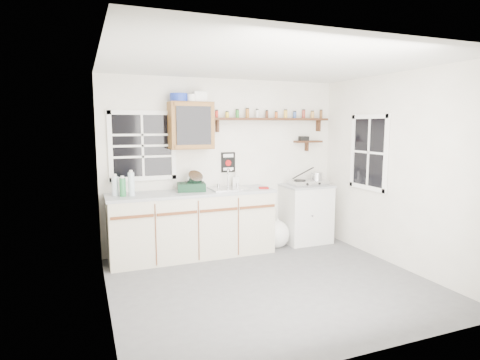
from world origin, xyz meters
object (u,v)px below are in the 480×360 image
main_cabinet (193,224)px  dish_rack (192,184)px  right_cabinet (306,213)px  upper_cabinet (191,126)px  spice_shelf (272,118)px  hotplate (308,182)px

main_cabinet → dish_rack: bearing=71.8°
right_cabinet → upper_cabinet: 2.26m
right_cabinet → dish_rack: dish_rack is taller
spice_shelf → hotplate: spice_shelf is taller
main_cabinet → spice_shelf: 1.99m
upper_cabinet → dish_rack: bearing=-101.0°
hotplate → right_cabinet: bearing=129.0°
right_cabinet → dish_rack: size_ratio=2.14×
main_cabinet → hotplate: size_ratio=3.90×
dish_rack → hotplate: size_ratio=0.72×
spice_shelf → hotplate: (0.53, -0.21, -0.98)m
spice_shelf → hotplate: size_ratio=3.22×
main_cabinet → right_cabinet: bearing=0.8°
right_cabinet → hotplate: size_ratio=1.53×
main_cabinet → dish_rack: 0.55m
right_cabinet → spice_shelf: spice_shelf is taller
right_cabinet → dish_rack: (-1.82, 0.03, 0.56)m
main_cabinet → upper_cabinet: size_ratio=3.55×
dish_rack → spice_shelf: bearing=17.4°
main_cabinet → upper_cabinet: upper_cabinet is taller
right_cabinet → hotplate: 0.49m
main_cabinet → dish_rack: (0.02, 0.05, 0.55)m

